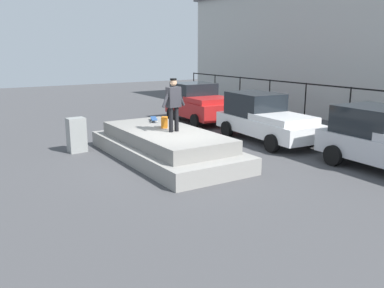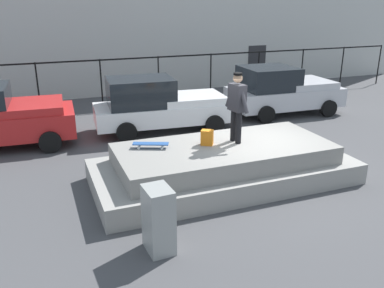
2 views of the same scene
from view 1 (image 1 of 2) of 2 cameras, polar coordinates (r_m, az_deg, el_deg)
ground_plane at (r=12.88m, az=-1.73°, el=-2.73°), size 60.00×60.00×0.00m
concrete_ledge at (r=13.46m, az=-3.75°, el=-0.19°), size 6.28×2.83×0.93m
skateboarder at (r=12.95m, az=-2.59°, el=5.99°), size 0.30×0.91×1.69m
skateboard at (r=15.02m, az=-5.35°, el=3.57°), size 0.85×0.51×0.12m
backpack at (r=13.73m, az=-3.88°, el=3.03°), size 0.34×0.32×0.37m
car_red_pickup_near at (r=20.10m, az=1.04°, el=5.76°), size 4.11×2.40×1.86m
car_white_pickup_mid at (r=16.14m, az=10.06°, el=3.60°), size 4.80×2.29×1.82m
utility_box at (r=14.72m, az=-15.84°, el=1.21°), size 0.47×0.63×1.21m
fence_row at (r=18.07m, az=21.21°, el=5.56°), size 24.06×0.06×2.00m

